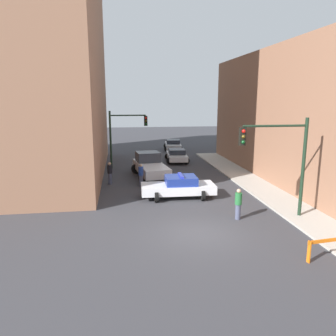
{
  "coord_description": "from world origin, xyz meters",
  "views": [
    {
      "loc": [
        -3.49,
        -14.19,
        6.24
      ],
      "look_at": [
        -0.61,
        5.64,
        2.0
      ],
      "focal_mm": 35.0,
      "sensor_mm": 36.0,
      "label": 1
    }
  ],
  "objects_px": {
    "parked_car_mid": "(173,145)",
    "barrier_mid": "(325,246)",
    "traffic_light_far": "(123,131)",
    "parked_car_near": "(177,155)",
    "police_car": "(179,187)",
    "pedestrian_sidewalk": "(238,204)",
    "pedestrian_crossing": "(141,175)",
    "pedestrian_corner": "(110,173)",
    "white_truck": "(150,166)",
    "traffic_light_near": "(283,153)"
  },
  "relations": [
    {
      "from": "white_truck",
      "to": "pedestrian_sidewalk",
      "type": "xyz_separation_m",
      "value": [
        3.7,
        -10.41,
        -0.04
      ]
    },
    {
      "from": "traffic_light_near",
      "to": "pedestrian_corner",
      "type": "xyz_separation_m",
      "value": [
        -9.1,
        8.6,
        -2.67
      ]
    },
    {
      "from": "white_truck",
      "to": "barrier_mid",
      "type": "bearing_deg",
      "value": -78.0
    },
    {
      "from": "police_car",
      "to": "pedestrian_sidewalk",
      "type": "xyz_separation_m",
      "value": [
        2.42,
        -4.3,
        0.14
      ]
    },
    {
      "from": "white_truck",
      "to": "pedestrian_crossing",
      "type": "height_order",
      "value": "white_truck"
    },
    {
      "from": "parked_car_mid",
      "to": "pedestrian_crossing",
      "type": "distance_m",
      "value": 17.53
    },
    {
      "from": "traffic_light_far",
      "to": "parked_car_near",
      "type": "distance_m",
      "value": 6.46
    },
    {
      "from": "pedestrian_sidewalk",
      "to": "barrier_mid",
      "type": "height_order",
      "value": "pedestrian_sidewalk"
    },
    {
      "from": "parked_car_mid",
      "to": "pedestrian_corner",
      "type": "relative_size",
      "value": 2.68
    },
    {
      "from": "barrier_mid",
      "to": "pedestrian_sidewalk",
      "type": "bearing_deg",
      "value": 110.25
    },
    {
      "from": "police_car",
      "to": "pedestrian_corner",
      "type": "distance_m",
      "value": 6.07
    },
    {
      "from": "traffic_light_near",
      "to": "pedestrian_corner",
      "type": "bearing_deg",
      "value": 136.62
    },
    {
      "from": "traffic_light_far",
      "to": "white_truck",
      "type": "xyz_separation_m",
      "value": [
        2.13,
        -3.7,
        -2.49
      ]
    },
    {
      "from": "traffic_light_far",
      "to": "pedestrian_sidewalk",
      "type": "bearing_deg",
      "value": -67.56
    },
    {
      "from": "white_truck",
      "to": "parked_car_near",
      "type": "bearing_deg",
      "value": 53.92
    },
    {
      "from": "barrier_mid",
      "to": "parked_car_mid",
      "type": "bearing_deg",
      "value": 92.71
    },
    {
      "from": "police_car",
      "to": "pedestrian_sidewalk",
      "type": "bearing_deg",
      "value": -149.1
    },
    {
      "from": "traffic_light_near",
      "to": "parked_car_near",
      "type": "bearing_deg",
      "value": 99.08
    },
    {
      "from": "parked_car_near",
      "to": "pedestrian_crossing",
      "type": "height_order",
      "value": "pedestrian_crossing"
    },
    {
      "from": "traffic_light_near",
      "to": "parked_car_near",
      "type": "xyz_separation_m",
      "value": [
        -2.66,
        16.64,
        -2.86
      ]
    },
    {
      "from": "parked_car_mid",
      "to": "barrier_mid",
      "type": "height_order",
      "value": "parked_car_mid"
    },
    {
      "from": "barrier_mid",
      "to": "traffic_light_near",
      "type": "bearing_deg",
      "value": 84.83
    },
    {
      "from": "pedestrian_sidewalk",
      "to": "police_car",
      "type": "bearing_deg",
      "value": -122.59
    },
    {
      "from": "traffic_light_far",
      "to": "pedestrian_crossing",
      "type": "xyz_separation_m",
      "value": [
        1.19,
        -6.69,
        -2.54
      ]
    },
    {
      "from": "pedestrian_sidewalk",
      "to": "traffic_light_near",
      "type": "bearing_deg",
      "value": 112.83
    },
    {
      "from": "white_truck",
      "to": "parked_car_near",
      "type": "distance_m",
      "value": 6.85
    },
    {
      "from": "traffic_light_far",
      "to": "barrier_mid",
      "type": "xyz_separation_m",
      "value": [
        7.61,
        -18.95,
        -2.78
      ]
    },
    {
      "from": "pedestrian_corner",
      "to": "barrier_mid",
      "type": "distance_m",
      "value": 15.83
    },
    {
      "from": "white_truck",
      "to": "pedestrian_sidewalk",
      "type": "bearing_deg",
      "value": -78.22
    },
    {
      "from": "parked_car_near",
      "to": "barrier_mid",
      "type": "height_order",
      "value": "parked_car_near"
    },
    {
      "from": "traffic_light_far",
      "to": "police_car",
      "type": "relative_size",
      "value": 1.1
    },
    {
      "from": "parked_car_near",
      "to": "barrier_mid",
      "type": "relative_size",
      "value": 2.77
    },
    {
      "from": "parked_car_mid",
      "to": "barrier_mid",
      "type": "bearing_deg",
      "value": -81.8
    },
    {
      "from": "police_car",
      "to": "traffic_light_far",
      "type": "bearing_deg",
      "value": 20.73
    },
    {
      "from": "traffic_light_near",
      "to": "pedestrian_sidewalk",
      "type": "relative_size",
      "value": 3.13
    },
    {
      "from": "parked_car_mid",
      "to": "pedestrian_corner",
      "type": "bearing_deg",
      "value": -109.31
    },
    {
      "from": "traffic_light_far",
      "to": "barrier_mid",
      "type": "height_order",
      "value": "traffic_light_far"
    },
    {
      "from": "police_car",
      "to": "parked_car_mid",
      "type": "height_order",
      "value": "police_car"
    },
    {
      "from": "traffic_light_far",
      "to": "pedestrian_sidewalk",
      "type": "xyz_separation_m",
      "value": [
        5.83,
        -14.11,
        -2.54
      ]
    },
    {
      "from": "white_truck",
      "to": "parked_car_mid",
      "type": "relative_size",
      "value": 1.26
    },
    {
      "from": "parked_car_mid",
      "to": "pedestrian_crossing",
      "type": "bearing_deg",
      "value": -101.26
    },
    {
      "from": "pedestrian_corner",
      "to": "pedestrian_sidewalk",
      "type": "height_order",
      "value": "same"
    },
    {
      "from": "pedestrian_corner",
      "to": "pedestrian_sidewalk",
      "type": "bearing_deg",
      "value": 43.41
    },
    {
      "from": "police_car",
      "to": "pedestrian_corner",
      "type": "xyz_separation_m",
      "value": [
        -4.48,
        4.1,
        0.14
      ]
    },
    {
      "from": "traffic_light_far",
      "to": "parked_car_near",
      "type": "relative_size",
      "value": 1.18
    },
    {
      "from": "white_truck",
      "to": "parked_car_mid",
      "type": "bearing_deg",
      "value": 65.62
    },
    {
      "from": "traffic_light_near",
      "to": "pedestrian_corner",
      "type": "distance_m",
      "value": 12.8
    },
    {
      "from": "parked_car_mid",
      "to": "pedestrian_corner",
      "type": "height_order",
      "value": "pedestrian_corner"
    },
    {
      "from": "parked_car_near",
      "to": "pedestrian_sidewalk",
      "type": "bearing_deg",
      "value": -84.48
    },
    {
      "from": "police_car",
      "to": "barrier_mid",
      "type": "bearing_deg",
      "value": -153.74
    }
  ]
}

